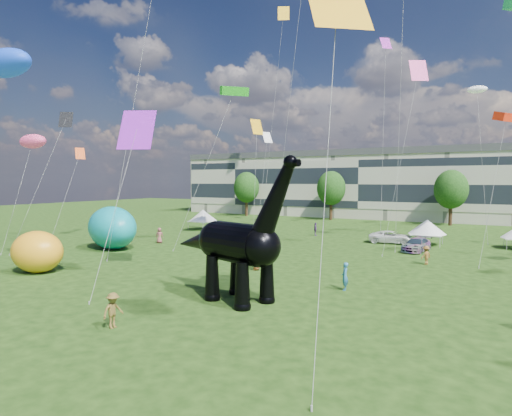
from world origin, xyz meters
The scene contains 15 objects.
ground centered at (0.00, 0.00, 0.00)m, with size 220.00×220.00×0.00m, color #16330C.
terrace_row centered at (-8.00, 62.00, 6.00)m, with size 78.00×11.00×12.00m, color beige.
tree_far_left centered at (-30.00, 53.00, 6.29)m, with size 5.20×5.20×9.44m.
tree_mid_left centered at (-12.00, 53.00, 6.29)m, with size 5.20×5.20×9.44m.
tree_mid_right centered at (8.00, 53.00, 6.29)m, with size 5.20×5.20×9.44m.
dinosaur_sculpture centered at (0.90, -0.08, 3.34)m, with size 10.77×4.49×8.84m.
car_silver centered at (-14.78, 20.34, 0.68)m, with size 1.60×3.97×1.35m, color #B8B8BD.
car_grey centered at (-13.22, 19.08, 0.79)m, with size 1.67×4.78×1.57m, color slate.
car_white centered at (4.15, 28.40, 0.71)m, with size 2.35×5.10×1.42m, color white.
car_dark centered at (7.55, 23.89, 0.68)m, with size 1.91×4.69×1.36m, color #595960.
gazebo_near centered at (7.78, 29.21, 1.99)m, with size 4.15×4.15×2.83m.
gazebo_left centered at (-23.05, 28.95, 2.04)m, with size 4.74×4.74×2.91m.
inflatable_teal centered at (-20.60, 9.80, 2.24)m, with size 7.16×4.48×4.48m, color #0E9AA8.
inflatable_yellow centered at (-16.53, -1.28, 1.64)m, with size 4.26×3.27×3.27m, color #FFA51A.
visitors centered at (-2.77, 14.40, 0.86)m, with size 50.23×44.75×1.87m.
Camera 1 is at (14.65, -21.53, 7.19)m, focal length 30.00 mm.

